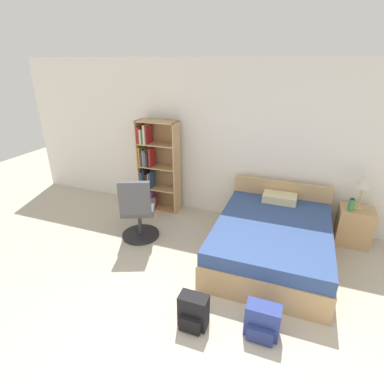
% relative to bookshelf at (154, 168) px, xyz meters
% --- Properties ---
extents(wall_back, '(9.00, 0.06, 2.60)m').
position_rel_bookshelf_xyz_m(wall_back, '(1.79, 0.27, 0.51)').
color(wall_back, white).
rests_on(wall_back, ground_plane).
extents(bookshelf, '(0.71, 0.31, 1.63)m').
position_rel_bookshelf_xyz_m(bookshelf, '(0.00, 0.00, 0.00)').
color(bookshelf, tan).
rests_on(bookshelf, ground_plane).
extents(bed, '(1.50, 1.98, 0.80)m').
position_rel_bookshelf_xyz_m(bed, '(2.20, -0.79, -0.50)').
color(bed, tan).
rests_on(bed, ground_plane).
extents(office_chair, '(0.64, 0.69, 1.03)m').
position_rel_bookshelf_xyz_m(office_chair, '(0.25, -1.06, -0.32)').
color(office_chair, '#232326').
rests_on(office_chair, ground_plane).
extents(nightstand, '(0.47, 0.41, 0.58)m').
position_rel_bookshelf_xyz_m(nightstand, '(3.30, -0.04, -0.50)').
color(nightstand, tan).
rests_on(nightstand, ground_plane).
extents(table_lamp, '(0.24, 0.24, 0.53)m').
position_rel_bookshelf_xyz_m(table_lamp, '(3.29, -0.04, 0.21)').
color(table_lamp, tan).
rests_on(table_lamp, nightstand).
extents(water_bottle, '(0.08, 0.08, 0.19)m').
position_rel_bookshelf_xyz_m(water_bottle, '(3.19, -0.13, -0.12)').
color(water_bottle, '#3F8C4C').
rests_on(water_bottle, nightstand).
extents(backpack_blue, '(0.34, 0.25, 0.35)m').
position_rel_bookshelf_xyz_m(backpack_blue, '(2.28, -2.19, -0.62)').
color(backpack_blue, navy).
rests_on(backpack_blue, ground_plane).
extents(backpack_black, '(0.30, 0.23, 0.38)m').
position_rel_bookshelf_xyz_m(backpack_black, '(1.60, -2.33, -0.61)').
color(backpack_black, black).
rests_on(backpack_black, ground_plane).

